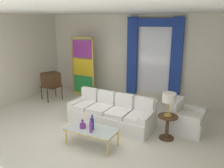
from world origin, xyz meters
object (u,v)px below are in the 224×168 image
at_px(peacock_figurine, 90,94).
at_px(round_side_table, 167,125).
at_px(bottle_amber_squat, 91,126).
at_px(vintage_tv, 51,80).
at_px(couch_white_long, 112,113).
at_px(armchair_white, 185,120).
at_px(coffee_table, 92,130).
at_px(bottle_crystal_tall, 83,125).
at_px(bottle_blue_decanter, 92,123).
at_px(stained_glass_divider, 83,68).
at_px(table_lamp_brass, 169,99).

height_order(peacock_figurine, round_side_table, round_side_table).
relative_size(bottle_amber_squat, vintage_tv, 0.26).
bearing_deg(round_side_table, couch_white_long, 173.66).
distance_m(bottle_amber_squat, armchair_white, 2.53).
distance_m(coffee_table, bottle_crystal_tall, 0.24).
bearing_deg(bottle_crystal_tall, vintage_tv, 142.38).
bearing_deg(peacock_figurine, bottle_crystal_tall, -61.34).
bearing_deg(coffee_table, bottle_blue_decanter, -38.92).
bearing_deg(stained_glass_divider, round_side_table, -27.73).
distance_m(vintage_tv, table_lamp_brass, 4.55).
distance_m(bottle_amber_squat, table_lamp_brass, 1.91).
bearing_deg(coffee_table, stained_glass_divider, 126.41).
distance_m(coffee_table, vintage_tv, 3.63).
height_order(vintage_tv, armchair_white, vintage_tv).
relative_size(bottle_amber_squat, armchair_white, 0.39).
distance_m(coffee_table, round_side_table, 1.81).
bearing_deg(bottle_amber_squat, round_side_table, 41.41).
bearing_deg(bottle_crystal_tall, round_side_table, 34.07).
bearing_deg(bottle_amber_squat, bottle_crystal_tall, 160.79).
bearing_deg(bottle_crystal_tall, bottle_blue_decanter, 9.29).
relative_size(peacock_figurine, table_lamp_brass, 1.05).
distance_m(coffee_table, armchair_white, 2.45).
distance_m(vintage_tv, armchair_white, 4.78).
distance_m(bottle_blue_decanter, bottle_amber_squat, 0.14).
bearing_deg(couch_white_long, bottle_crystal_tall, -94.60).
distance_m(bottle_crystal_tall, table_lamp_brass, 2.09).
bearing_deg(stained_glass_divider, peacock_figurine, -34.61).
bearing_deg(vintage_tv, coffee_table, -34.86).
distance_m(bottle_amber_squat, peacock_figurine, 3.31).
xyz_separation_m(vintage_tv, round_side_table, (4.43, -1.00, -0.37)).
relative_size(coffee_table, table_lamp_brass, 2.04).
bearing_deg(coffee_table, armchair_white, 43.56).
height_order(armchair_white, table_lamp_brass, table_lamp_brass).
bearing_deg(peacock_figurine, table_lamp_brass, -26.45).
bearing_deg(couch_white_long, round_side_table, -6.34).
bearing_deg(couch_white_long, peacock_figurine, 138.62).
height_order(coffee_table, vintage_tv, vintage_tv).
relative_size(couch_white_long, peacock_figurine, 3.97).
xyz_separation_m(peacock_figurine, round_side_table, (3.14, -1.56, 0.14)).
relative_size(bottle_crystal_tall, peacock_figurine, 0.35).
relative_size(coffee_table, vintage_tv, 0.86).
relative_size(bottle_blue_decanter, stained_glass_divider, 0.16).
relative_size(bottle_blue_decanter, armchair_white, 0.40).
bearing_deg(vintage_tv, couch_white_long, -16.10).
bearing_deg(armchair_white, peacock_figurine, 164.84).
xyz_separation_m(couch_white_long, bottle_crystal_tall, (-0.10, -1.30, 0.17)).
bearing_deg(bottle_amber_squat, coffee_table, 115.61).
distance_m(bottle_blue_decanter, armchair_white, 2.46).
xyz_separation_m(couch_white_long, coffee_table, (0.10, -1.24, 0.07)).
bearing_deg(vintage_tv, stained_glass_divider, 50.92).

